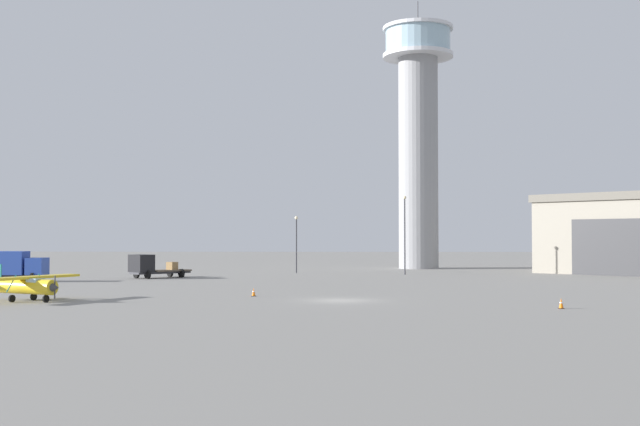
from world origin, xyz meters
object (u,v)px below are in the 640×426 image
Objects in this scene: truck_box_blue at (14,265)px; truck_flatbed_black at (151,267)px; light_post_west at (296,239)px; traffic_cone_near_left at (561,303)px; control_tower at (418,127)px; light_post_east at (405,228)px; airplane_yellow at (24,284)px; traffic_cone_near_right at (254,292)px.

truck_flatbed_black is (12.79, 7.52, -0.43)m from truck_box_blue.
light_post_west is 55.40m from traffic_cone_near_left.
truck_box_blue is 0.93× the size of truck_flatbed_black.
truck_flatbed_black is at bearing -139.34° from light_post_west.
control_tower is 4.10× the size of light_post_east.
light_post_east reaches higher than traffic_cone_near_left.
light_post_west reaches higher than truck_box_blue.
truck_flatbed_black is 0.70× the size of light_post_east.
control_tower is at bearing 38.69° from truck_box_blue.
light_post_west is at bearing 96.05° from airplane_yellow.
control_tower is 74.29m from airplane_yellow.
light_post_east is 15.05× the size of traffic_cone_near_right.
control_tower is 25.50m from light_post_east.
control_tower is 48.98m from truck_flatbed_black.
airplane_yellow is 37.98m from traffic_cone_near_left.
truck_box_blue is 57.82m from traffic_cone_near_left.
truck_box_blue is at bearing 140.77° from airplane_yellow.
traffic_cone_near_left is (3.24, -67.35, -21.04)m from control_tower.
airplane_yellow is 52.97m from light_post_east.
airplane_yellow is at bearing -110.03° from light_post_west.
light_post_west is at bearing 88.94° from traffic_cone_near_right.
light_post_west is (16.96, 46.54, 3.29)m from airplane_yellow.
truck_box_blue is 14.84m from truck_flatbed_black.
traffic_cone_near_right is (27.89, -19.82, -1.43)m from truck_box_blue.
truck_flatbed_black is at bearing 118.91° from traffic_cone_near_right.
truck_box_blue is 9.74× the size of traffic_cone_near_right.
control_tower is at bearing 72.29° from traffic_cone_near_right.
control_tower is at bearing 42.72° from light_post_west.
traffic_cone_near_right is at bearing -91.06° from light_post_west.
light_post_west is (15.85, 13.62, 3.22)m from truck_flatbed_black.
control_tower is 4.69× the size of airplane_yellow.
truck_flatbed_black is 31.24m from traffic_cone_near_right.
light_post_east is (13.94, -3.75, 1.29)m from light_post_west.
light_post_west is (-17.48, -16.14, -16.85)m from control_tower.
light_post_east is 14.24× the size of traffic_cone_near_left.
light_post_west is at bearing -137.28° from control_tower.
airplane_yellow is at bearing -65.57° from truck_box_blue.
traffic_cone_near_right is at bearing 154.47° from traffic_cone_near_left.
control_tower is at bearing 87.29° from airplane_yellow.
traffic_cone_near_right is at bearing -111.56° from light_post_east.
light_post_west reaches higher than traffic_cone_near_right.
airplane_yellow is at bearing -161.00° from traffic_cone_near_right.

